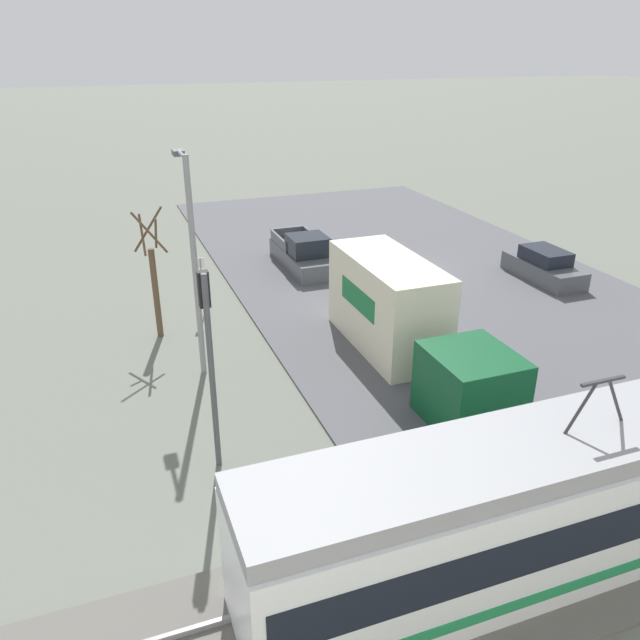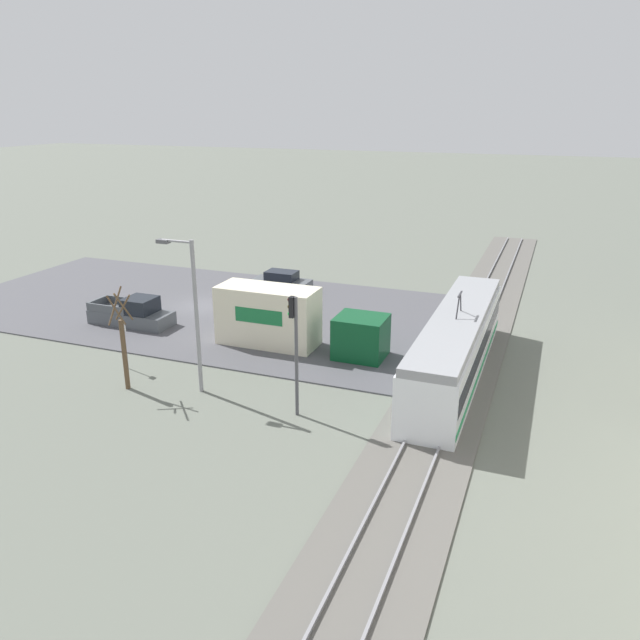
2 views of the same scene
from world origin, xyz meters
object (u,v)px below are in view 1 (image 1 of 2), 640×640
box_truck (404,320)px  traffic_light_pole (209,347)px  pickup_truck (304,254)px  sedan_car_0 (544,267)px  light_rail_tram (580,491)px  street_tree (154,281)px  street_lamp_near_crossing (193,252)px  no_parking_sign (202,281)px

box_truck → traffic_light_pole: bearing=25.5°
pickup_truck → sedan_car_0: 12.00m
light_rail_tram → sedan_car_0: bearing=-126.5°
sedan_car_0 → street_tree: bearing=179.8°
box_truck → pickup_truck: bearing=-89.8°
box_truck → pickup_truck: size_ratio=1.84×
light_rail_tram → traffic_light_pole: (6.98, -6.08, 1.95)m
box_truck → street_tree: (8.10, -5.37, 0.68)m
street_lamp_near_crossing → no_parking_sign: 5.87m
pickup_truck → no_parking_sign: (5.98, 4.12, 0.76)m
sedan_car_0 → street_lamp_near_crossing: 18.20m
light_rail_tram → pickup_truck: 20.83m
street_lamp_near_crossing → traffic_light_pole: bearing=83.9°
pickup_truck → light_rail_tram: bearing=88.3°
light_rail_tram → pickup_truck: bearing=-91.7°
sedan_car_0 → no_parking_sign: no_parking_sign is taller
pickup_truck → street_tree: bearing=35.3°
pickup_truck → sedan_car_0: size_ratio=1.23×
street_lamp_near_crossing → sedan_car_0: bearing=-169.2°
box_truck → street_tree: bearing=-33.5°
no_parking_sign → traffic_light_pole: bearing=81.4°
pickup_truck → traffic_light_pole: (7.58, 14.72, 2.87)m
sedan_car_0 → box_truck: bearing=-153.2°
box_truck → traffic_light_pole: size_ratio=1.78×
traffic_light_pole → street_lamp_near_crossing: (-0.60, -5.60, 0.80)m
street_tree → no_parking_sign: street_tree is taller
box_truck → street_lamp_near_crossing: bearing=-15.6°
pickup_truck → street_tree: 10.00m
pickup_truck → street_tree: street_tree is taller
traffic_light_pole → street_lamp_near_crossing: 5.69m
sedan_car_0 → street_tree: 18.64m
no_parking_sign → box_truck: bearing=130.9°
sedan_car_0 → traffic_light_pole: (18.10, 8.94, 2.93)m
box_truck → no_parking_sign: bearing=-49.1°
street_lamp_near_crossing → no_parking_sign: size_ratio=3.00×
pickup_truck → no_parking_sign: bearing=34.6°
light_rail_tram → box_truck: size_ratio=1.55×
no_parking_sign → light_rail_tram: bearing=107.9°
light_rail_tram → sedan_car_0: light_rail_tram is taller
pickup_truck → street_lamp_near_crossing: 12.06m
street_lamp_near_crossing → street_tree: bearing=-72.5°
street_tree → street_lamp_near_crossing: 4.13m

